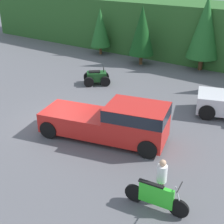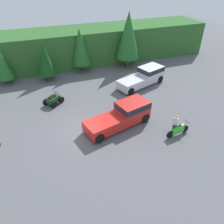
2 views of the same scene
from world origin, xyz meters
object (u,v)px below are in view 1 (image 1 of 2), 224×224
dirt_bike (156,197)px  quad_atv (97,77)px  pickup_truck_red (115,121)px  rider_person (161,179)px

dirt_bike → quad_atv: size_ratio=1.04×
pickup_truck_red → quad_atv: size_ratio=2.86×
quad_atv → rider_person: (9.05, -8.14, 0.45)m
pickup_truck_red → dirt_bike: (3.74, -3.01, -0.52)m
quad_atv → rider_person: 12.18m
pickup_truck_red → rider_person: 4.49m
pickup_truck_red → rider_person: size_ratio=3.68×
dirt_bike → pickup_truck_red: bearing=134.3°
pickup_truck_red → dirt_bike: 4.83m
dirt_bike → rider_person: bearing=90.4°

